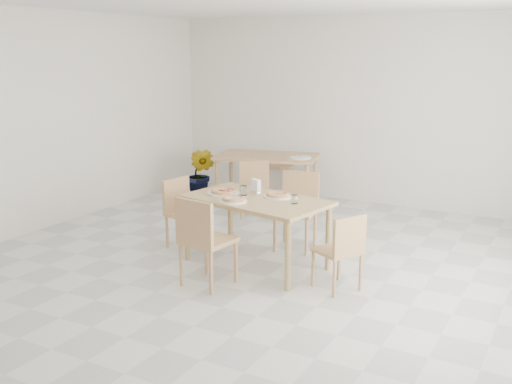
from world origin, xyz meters
The scene contains 21 objects.
main_table centered at (0.10, 0.26, 0.67)m, with size 1.65×1.12×0.75m.
chair_south centered at (-0.05, -0.54, 0.53)m, with size 0.50×0.50×0.91m.
chair_north centered at (0.23, 1.04, 0.52)m, with size 0.50×0.50×0.89m.
chair_west centered at (-0.96, 0.39, 0.48)m, with size 0.47×0.47×0.82m.
chair_east centered at (1.19, 0.02, 0.45)m, with size 0.52×0.52×0.78m.
plate_margherita centered at (0.28, 0.41, 0.76)m, with size 0.30×0.30×0.02m, color white.
plate_mushroom centered at (-0.03, 0.01, 0.76)m, with size 0.29×0.29×0.02m, color white.
plate_pepperoni centered at (-0.30, 0.26, 0.76)m, with size 0.35×0.35×0.02m, color white.
pizza_margherita centered at (0.28, 0.41, 0.78)m, with size 0.25×0.25×0.03m.
pizza_mushroom centered at (-0.03, 0.01, 0.78)m, with size 0.30×0.30×0.03m.
pizza_pepperoni centered at (-0.30, 0.26, 0.78)m, with size 0.32×0.32×0.03m.
tumbler_a centered at (0.56, 0.26, 0.80)m, with size 0.07×0.07×0.09m, color white.
tumbler_b centered at (-0.09, 0.32, 0.80)m, with size 0.08×0.08×0.10m, color white.
napkin_holder centered at (-0.04, 0.51, 0.82)m, with size 0.15×0.11×0.15m.
fork_a centered at (0.03, 0.41, 0.75)m, with size 0.02×0.18×0.01m, color silver.
fork_b centered at (-0.21, 0.62, 0.75)m, with size 0.01×0.17×0.01m, color silver.
second_table centered at (-1.06, 2.68, 0.67)m, with size 1.66×1.20×0.75m.
chair_back_s centered at (-0.84, 1.90, 0.48)m, with size 0.56×0.56×0.82m.
chair_back_n centered at (-1.21, 3.50, 0.52)m, with size 0.50×0.50×0.89m.
plate_empty centered at (-0.51, 2.70, 0.76)m, with size 0.31×0.31×0.02m, color white.
potted_plant centered at (-2.07, 2.40, 0.41)m, with size 0.45×0.36×0.82m, color #276A1F.
Camera 1 is at (3.12, -5.15, 2.29)m, focal length 42.00 mm.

